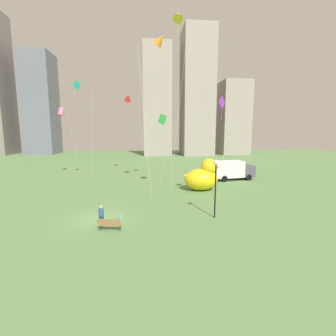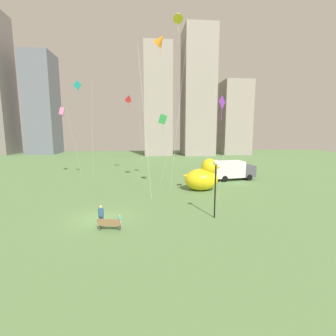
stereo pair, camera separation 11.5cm
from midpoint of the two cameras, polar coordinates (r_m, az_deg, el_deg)
name	(u,v)px [view 1 (the left image)]	position (r m, az deg, el deg)	size (l,w,h in m)	color
ground_plane	(100,219)	(21.86, -15.79, -11.34)	(140.00, 140.00, 0.00)	#5C824A
park_bench	(110,224)	(19.20, -13.54, -12.60)	(1.72, 0.67, 0.90)	olive
person_adult	(101,215)	(20.00, -15.42, -10.45)	(0.41, 0.41, 1.66)	#38476B
person_child	(120,220)	(19.61, -11.27, -11.89)	(0.24, 0.24, 0.97)	silver
giant_inflatable_duck	(202,177)	(30.67, 7.91, -2.04)	(4.78, 3.07, 3.97)	yellow
lamppost	(216,174)	(20.78, 10.90, -1.33)	(0.47, 0.47, 4.98)	black
box_truck	(232,170)	(38.00, 14.49, -0.51)	(6.68, 3.25, 2.85)	white
city_skyline	(121,99)	(78.72, -10.92, 15.51)	(79.35, 18.22, 41.82)	gray
kite_red	(128,98)	(42.05, -9.34, 15.82)	(2.89, 3.86, 13.45)	silver
kite_green	(162,120)	(30.57, -1.40, 11.19)	(2.33, 2.20, 9.39)	silver
kite_orange	(160,40)	(30.22, -1.99, 27.58)	(3.47, 3.74, 17.97)	silver
kite_pink	(61,112)	(41.46, -23.67, 11.90)	(2.53, 3.48, 10.89)	silver
kite_yellow	(178,16)	(31.29, 2.25, 31.77)	(2.04, 2.18, 20.46)	silver
kite_teal	(78,90)	(37.26, -20.22, 16.58)	(2.76, 3.19, 14.14)	silver
kite_purple	(222,107)	(24.94, 12.34, 13.71)	(1.34, 1.35, 10.68)	silver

